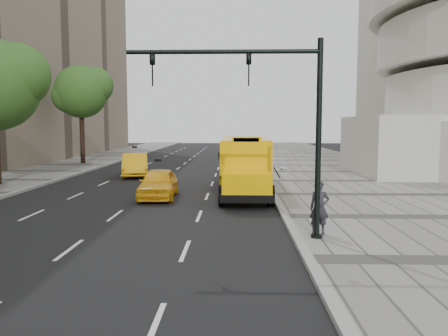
{
  "coord_description": "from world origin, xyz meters",
  "views": [
    {
      "loc": [
        4.0,
        -22.7,
        3.73
      ],
      "look_at": [
        3.5,
        -4.0,
        1.9
      ],
      "focal_mm": 35.0,
      "sensor_mm": 36.0,
      "label": 1
    }
  ],
  "objects_px": {
    "school_bus": "(244,160)",
    "pedestrian": "(319,208)",
    "taxi_near": "(158,183)",
    "traffic_signal": "(274,114)",
    "tree_c": "(82,91)",
    "taxi_far": "(135,165)"
  },
  "relations": [
    {
      "from": "school_bus",
      "to": "pedestrian",
      "type": "height_order",
      "value": "school_bus"
    },
    {
      "from": "taxi_near",
      "to": "traffic_signal",
      "type": "height_order",
      "value": "traffic_signal"
    },
    {
      "from": "school_bus",
      "to": "traffic_signal",
      "type": "distance_m",
      "value": 11.34
    },
    {
      "from": "school_bus",
      "to": "pedestrian",
      "type": "relative_size",
      "value": 6.52
    },
    {
      "from": "tree_c",
      "to": "school_bus",
      "type": "distance_m",
      "value": 22.52
    },
    {
      "from": "taxi_near",
      "to": "traffic_signal",
      "type": "bearing_deg",
      "value": -61.13
    },
    {
      "from": "taxi_far",
      "to": "taxi_near",
      "type": "bearing_deg",
      "value": -82.94
    },
    {
      "from": "taxi_near",
      "to": "taxi_far",
      "type": "height_order",
      "value": "taxi_far"
    },
    {
      "from": "tree_c",
      "to": "school_bus",
      "type": "xyz_separation_m",
      "value": [
        14.91,
        -16.07,
        -5.15
      ]
    },
    {
      "from": "tree_c",
      "to": "pedestrian",
      "type": "relative_size",
      "value": 5.27
    },
    {
      "from": "school_bus",
      "to": "tree_c",
      "type": "bearing_deg",
      "value": 132.85
    },
    {
      "from": "school_bus",
      "to": "traffic_signal",
      "type": "height_order",
      "value": "traffic_signal"
    },
    {
      "from": "tree_c",
      "to": "taxi_far",
      "type": "height_order",
      "value": "tree_c"
    },
    {
      "from": "school_bus",
      "to": "taxi_near",
      "type": "relative_size",
      "value": 2.6
    },
    {
      "from": "pedestrian",
      "to": "traffic_signal",
      "type": "bearing_deg",
      "value": -166.18
    },
    {
      "from": "tree_c",
      "to": "traffic_signal",
      "type": "bearing_deg",
      "value": -60.12
    },
    {
      "from": "taxi_far",
      "to": "school_bus",
      "type": "bearing_deg",
      "value": -53.88
    },
    {
      "from": "tree_c",
      "to": "school_bus",
      "type": "bearing_deg",
      "value": -47.15
    },
    {
      "from": "pedestrian",
      "to": "traffic_signal",
      "type": "height_order",
      "value": "traffic_signal"
    },
    {
      "from": "tree_c",
      "to": "taxi_near",
      "type": "relative_size",
      "value": 2.1
    },
    {
      "from": "traffic_signal",
      "to": "taxi_far",
      "type": "bearing_deg",
      "value": 115.52
    },
    {
      "from": "tree_c",
      "to": "taxi_near",
      "type": "distance_m",
      "value": 22.31
    }
  ]
}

